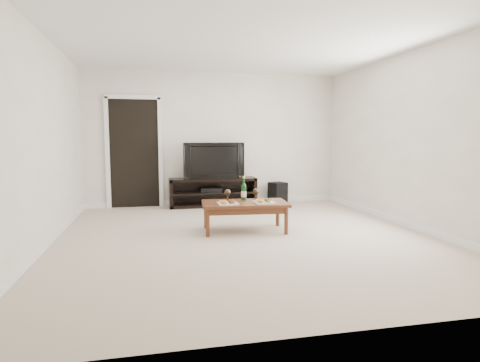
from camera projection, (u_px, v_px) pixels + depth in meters
name	position (u px, v px, depth m)	size (l,w,h in m)	color
floor	(246.00, 237.00, 5.41)	(5.50, 5.50, 0.00)	beige
back_wall	(214.00, 139.00, 7.96)	(5.00, 0.04, 2.60)	beige
ceiling	(246.00, 37.00, 5.13)	(5.00, 5.50, 0.04)	white
doorway	(134.00, 154.00, 7.63)	(0.90, 0.02, 2.05)	black
media_console	(213.00, 192.00, 7.79)	(1.68, 0.45, 0.55)	black
television	(213.00, 160.00, 7.72)	(1.20, 0.16, 0.69)	black
av_receiver	(211.00, 190.00, 7.77)	(0.40, 0.30, 0.08)	black
subwoofer	(278.00, 193.00, 8.04)	(0.29, 0.29, 0.44)	black
coffee_table	(245.00, 217.00, 5.72)	(1.20, 0.66, 0.42)	brown
plate_left	(228.00, 202.00, 5.52)	(0.27, 0.27, 0.07)	white
plate_right	(264.00, 201.00, 5.61)	(0.27, 0.27, 0.07)	white
wine_bottle	(244.00, 188.00, 5.88)	(0.07, 0.07, 0.35)	#0E3514
goblet_left	(228.00, 195.00, 5.81)	(0.09, 0.09, 0.17)	#352B1D
goblet_right	(256.00, 194.00, 5.92)	(0.09, 0.09, 0.17)	#352B1D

